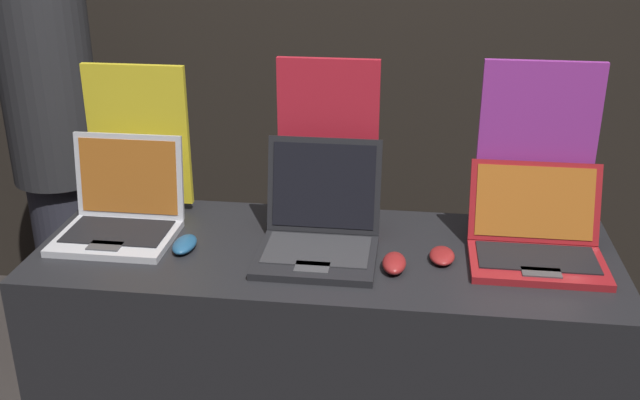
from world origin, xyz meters
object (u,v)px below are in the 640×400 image
promo_stand_middle (328,146)px  promo_stand_back (536,154)px  mouse_middle (394,263)px  promo_stand_front (139,142)px  laptop_middle (319,228)px  laptop_back (536,239)px  mouse_front (185,244)px  mouse_back (442,256)px  person_bystander (59,160)px  laptop_front (121,213)px

promo_stand_middle → promo_stand_back: 0.59m
mouse_middle → promo_stand_back: promo_stand_back is taller
promo_stand_back → promo_stand_middle: bearing=179.7°
promo_stand_front → promo_stand_middle: bearing=-2.9°
laptop_middle → mouse_middle: (0.21, -0.09, -0.05)m
laptop_middle → promo_stand_middle: (0.00, 0.20, 0.17)m
laptop_back → promo_stand_back: (0.00, 0.17, 0.19)m
mouse_front → mouse_back: mouse_front is taller
promo_stand_middle → laptop_back: promo_stand_middle is taller
mouse_middle → person_bystander: bearing=149.4°
laptop_middle → promo_stand_back: size_ratio=0.68×
promo_stand_front → promo_stand_middle: size_ratio=0.92×
laptop_middle → person_bystander: person_bystander is taller
laptop_front → mouse_front: bearing=-21.0°
mouse_middle → person_bystander: 1.52m
promo_stand_front → laptop_back: promo_stand_front is taller
laptop_back → promo_stand_back: size_ratio=0.70×
mouse_back → person_bystander: size_ratio=0.06×
mouse_middle → person_bystander: person_bystander is taller
mouse_middle → mouse_back: (0.13, 0.07, -0.00)m
promo_stand_front → mouse_middle: size_ratio=3.96×
mouse_front → mouse_back: bearing=1.9°
mouse_middle → mouse_back: bearing=28.0°
laptop_front → person_bystander: 0.83m
laptop_back → mouse_middle: bearing=-162.8°
person_bystander → promo_stand_back: bearing=-16.2°
laptop_front → promo_stand_back: promo_stand_back is taller
promo_stand_back → person_bystander: (-1.69, 0.49, -0.27)m
promo_stand_back → mouse_back: bearing=-139.2°
promo_stand_middle → person_bystander: bearing=156.0°
promo_stand_front → promo_stand_back: (1.18, -0.03, 0.03)m
laptop_front → promo_stand_middle: (0.59, 0.16, 0.18)m
mouse_front → mouse_middle: (0.59, -0.04, 0.00)m
laptop_middle → mouse_middle: 0.24m
laptop_middle → promo_stand_middle: 0.26m
promo_stand_middle → promo_stand_front: bearing=177.1°
laptop_front → mouse_front: (0.21, -0.08, -0.05)m
promo_stand_back → laptop_back: bearing=-90.0°
mouse_front → laptop_back: (0.97, 0.07, 0.04)m
laptop_front → laptop_back: size_ratio=0.92×
mouse_back → promo_stand_back: 0.40m
mouse_back → person_bystander: person_bystander is taller
laptop_front → mouse_middle: bearing=-8.9°
promo_stand_front → mouse_middle: promo_stand_front is taller
laptop_back → promo_stand_middle: bearing=163.9°
promo_stand_front → mouse_back: bearing=-15.1°
laptop_front → mouse_middle: size_ratio=2.84×
mouse_front → promo_stand_middle: 0.50m
promo_stand_front → mouse_middle: 0.88m
promo_stand_front → promo_stand_back: bearing=-1.6°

